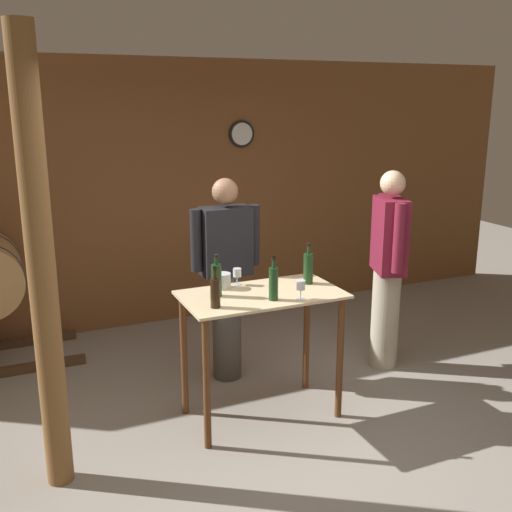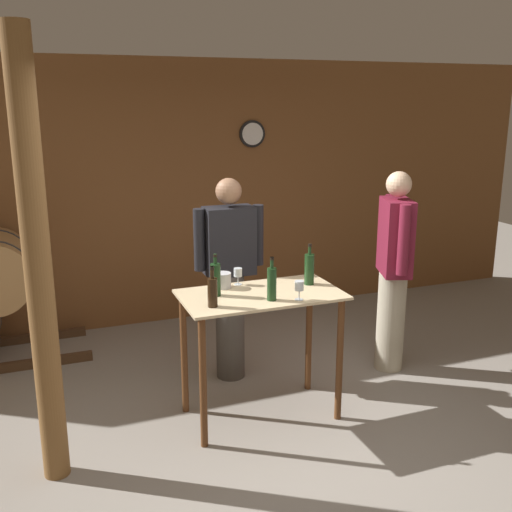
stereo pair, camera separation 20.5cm
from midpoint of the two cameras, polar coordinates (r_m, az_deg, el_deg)
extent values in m
plane|color=gray|center=(4.19, 2.40, -18.55)|extent=(14.00, 14.00, 0.00)
cube|color=brown|center=(6.26, -9.07, 5.83)|extent=(8.40, 0.05, 2.70)
cylinder|color=black|center=(6.40, -2.32, 11.54)|extent=(0.28, 0.03, 0.28)
cylinder|color=white|center=(6.38, -2.27, 11.54)|extent=(0.23, 0.01, 0.23)
cube|color=beige|center=(4.27, -0.84, -3.70)|extent=(1.14, 0.63, 0.02)
cylinder|color=#593319|center=(4.07, -6.19, -12.07)|extent=(0.05, 0.05, 0.94)
cylinder|color=#593319|center=(4.44, 6.67, -9.66)|extent=(0.05, 0.05, 0.94)
cylinder|color=#593319|center=(4.51, -8.19, -9.34)|extent=(0.05, 0.05, 0.94)
cylinder|color=#593319|center=(4.85, 3.62, -7.43)|extent=(0.05, 0.05, 0.94)
cylinder|color=brown|center=(3.63, -21.27, -1.39)|extent=(0.16, 0.16, 2.70)
cylinder|color=black|center=(3.96, -5.38, -3.57)|extent=(0.07, 0.07, 0.20)
cylinder|color=black|center=(3.92, -5.43, -1.64)|extent=(0.02, 0.02, 0.08)
cylinder|color=black|center=(3.91, -5.44, -1.21)|extent=(0.03, 0.03, 0.02)
cylinder|color=#193819|center=(4.18, -5.19, -2.34)|extent=(0.07, 0.07, 0.23)
cylinder|color=#193819|center=(4.14, -5.24, -0.35)|extent=(0.02, 0.02, 0.07)
cylinder|color=black|center=(4.14, -5.25, -0.01)|extent=(0.03, 0.03, 0.02)
cylinder|color=#193819|center=(4.09, 0.24, -2.70)|extent=(0.06, 0.06, 0.23)
cylinder|color=#193819|center=(4.05, 0.24, -0.62)|extent=(0.02, 0.02, 0.08)
cylinder|color=black|center=(4.04, 0.24, -0.22)|extent=(0.03, 0.03, 0.02)
cylinder|color=#193819|center=(4.46, 3.68, -1.22)|extent=(0.07, 0.07, 0.23)
cylinder|color=#193819|center=(4.42, 3.72, 0.71)|extent=(0.02, 0.02, 0.08)
cylinder|color=black|center=(4.41, 3.72, 1.08)|extent=(0.03, 0.03, 0.02)
cylinder|color=silver|center=(4.46, -3.12, -2.74)|extent=(0.06, 0.06, 0.00)
cylinder|color=silver|center=(4.45, -3.12, -2.35)|extent=(0.01, 0.01, 0.06)
cylinder|color=silver|center=(4.43, -3.13, -1.59)|extent=(0.06, 0.06, 0.06)
cylinder|color=silver|center=(4.14, 2.84, -4.11)|extent=(0.06, 0.06, 0.00)
cylinder|color=silver|center=(4.13, 2.85, -3.65)|extent=(0.01, 0.01, 0.07)
cylinder|color=silver|center=(4.11, 2.86, -2.78)|extent=(0.06, 0.06, 0.07)
cylinder|color=silver|center=(4.37, -4.58, -2.38)|extent=(0.12, 0.12, 0.11)
cylinder|color=#4C4742|center=(5.05, -3.97, -6.70)|extent=(0.24, 0.24, 0.91)
cube|color=black|center=(4.83, -4.12, 1.42)|extent=(0.40, 0.22, 0.56)
sphere|color=#9E7051|center=(4.76, -4.21, 6.15)|extent=(0.21, 0.21, 0.21)
cylinder|color=black|center=(4.91, -1.38, 2.00)|extent=(0.09, 0.09, 0.50)
cylinder|color=black|center=(4.75, -6.97, 1.46)|extent=(0.09, 0.09, 0.50)
cylinder|color=#B7AD93|center=(5.36, 11.11, -5.92)|extent=(0.24, 0.24, 0.87)
cube|color=maroon|center=(5.15, 11.52, 1.93)|extent=(0.34, 0.45, 0.63)
sphere|color=beige|center=(5.07, 11.77, 6.80)|extent=(0.21, 0.21, 0.21)
cylinder|color=maroon|center=(5.38, 10.85, 2.84)|extent=(0.09, 0.09, 0.57)
cylinder|color=maroon|center=(4.90, 12.28, 1.64)|extent=(0.09, 0.09, 0.57)
camera|label=1|loc=(0.10, -91.37, -0.36)|focal=42.00mm
camera|label=2|loc=(0.10, 88.63, 0.36)|focal=42.00mm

